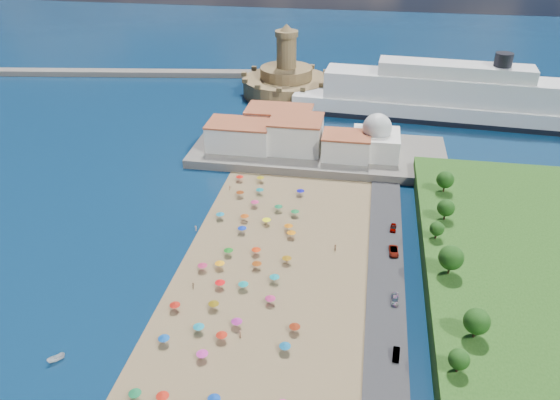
# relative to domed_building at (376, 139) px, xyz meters

# --- Properties ---
(ground) EXTENTS (700.00, 700.00, 0.00)m
(ground) POSITION_rel_domed_building_xyz_m (-30.00, -71.00, -8.97)
(ground) COLOR #071938
(ground) RESTS_ON ground
(terrace) EXTENTS (90.00, 36.00, 3.00)m
(terrace) POSITION_rel_domed_building_xyz_m (-20.00, 2.00, -7.47)
(terrace) COLOR #59544C
(terrace) RESTS_ON ground
(jetty) EXTENTS (18.00, 70.00, 2.40)m
(jetty) POSITION_rel_domed_building_xyz_m (-42.00, 37.00, -7.77)
(jetty) COLOR #59544C
(jetty) RESTS_ON ground
(breakwater) EXTENTS (199.03, 34.77, 2.60)m
(breakwater) POSITION_rel_domed_building_xyz_m (-140.00, 82.00, -7.67)
(breakwater) COLOR #59544C
(breakwater) RESTS_ON ground
(waterfront_buildings) EXTENTS (57.00, 29.00, 11.00)m
(waterfront_buildings) POSITION_rel_domed_building_xyz_m (-33.05, 2.64, -1.10)
(waterfront_buildings) COLOR silver
(waterfront_buildings) RESTS_ON terrace
(domed_building) EXTENTS (16.00, 16.00, 15.00)m
(domed_building) POSITION_rel_domed_building_xyz_m (0.00, 0.00, 0.00)
(domed_building) COLOR silver
(domed_building) RESTS_ON terrace
(fortress) EXTENTS (40.00, 40.00, 32.40)m
(fortress) POSITION_rel_domed_building_xyz_m (-42.00, 67.00, -2.29)
(fortress) COLOR olive
(fortress) RESTS_ON ground
(cruise_ship) EXTENTS (132.22, 28.55, 28.64)m
(cruise_ship) POSITION_rel_domed_building_xyz_m (29.92, 47.69, -0.50)
(cruise_ship) COLOR black
(cruise_ship) RESTS_ON ground
(beach_parasols) EXTENTS (31.31, 116.33, 2.20)m
(beach_parasols) POSITION_rel_domed_building_xyz_m (-31.24, -81.55, -6.83)
(beach_parasols) COLOR gray
(beach_parasols) RESTS_ON beach
(beachgoers) EXTENTS (40.06, 96.34, 1.88)m
(beachgoers) POSITION_rel_domed_building_xyz_m (-29.13, -71.38, -7.85)
(beachgoers) COLOR tan
(beachgoers) RESTS_ON beach
(parked_cars) EXTENTS (2.61, 75.39, 1.44)m
(parked_cars) POSITION_rel_domed_building_xyz_m (6.00, -71.31, -7.60)
(parked_cars) COLOR gray
(parked_cars) RESTS_ON promenade
(hillside_trees) EXTENTS (9.80, 108.56, 7.55)m
(hillside_trees) POSITION_rel_domed_building_xyz_m (18.85, -81.10, 1.05)
(hillside_trees) COLOR #382314
(hillside_trees) RESTS_ON hillside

